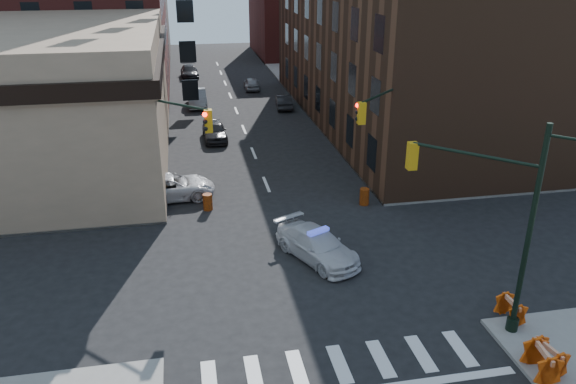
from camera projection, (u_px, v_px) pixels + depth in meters
name	position (u px, v px, depth m)	size (l,w,h in m)	color
ground	(299.00, 266.00, 25.62)	(140.00, 140.00, 0.00)	black
sidewalk_ne	(449.00, 88.00, 59.15)	(34.00, 54.50, 0.15)	gray
commercial_row_ne	(400.00, 36.00, 45.45)	(14.00, 34.00, 14.00)	#452B1B
filler_ne	(313.00, 9.00, 78.11)	(16.00, 16.00, 12.00)	maroon
signal_pole_se	(499.00, 215.00, 19.85)	(5.40, 5.27, 8.00)	black
signal_pole_nw	(162.00, 147.00, 27.74)	(3.58, 3.67, 8.00)	black
signal_pole_ne	(387.00, 134.00, 29.76)	(3.67, 3.58, 8.00)	black
tree_ne_near	(323.00, 73.00, 49.05)	(3.00, 3.00, 4.85)	black
tree_ne_far	(303.00, 58.00, 56.28)	(3.00, 3.00, 4.85)	black
police_car	(317.00, 245.00, 25.98)	(1.94, 4.77, 1.39)	silver
pickup	(170.00, 187.00, 32.40)	(2.39, 5.18, 1.44)	#BCBBC0
parked_car_wnear	(215.00, 131.00, 42.66)	(1.71, 4.25, 1.45)	black
parked_car_wfar	(197.00, 98.00, 52.15)	(1.64, 4.72, 1.55)	gray
parked_car_wdeep	(189.00, 72.00, 64.35)	(1.91, 4.69, 1.36)	black
parked_car_enear	(284.00, 101.00, 51.56)	(1.35, 3.87, 1.27)	black
parked_car_efar	(252.00, 83.00, 58.66)	(1.51, 3.75, 1.28)	#989AA0
pedestrian_a	(89.00, 192.00, 30.55)	(0.73, 0.48, 2.01)	black
pedestrian_b	(34.00, 199.00, 29.70)	(0.97, 0.75, 1.99)	black
pedestrian_c	(32.00, 210.00, 28.78)	(1.04, 0.43, 1.77)	#212532
barrel_road	(364.00, 197.00, 31.71)	(0.54, 0.54, 0.96)	orange
barrel_bank	(208.00, 202.00, 31.06)	(0.52, 0.52, 0.92)	red
barricade_se_a	(510.00, 310.00, 21.44)	(1.18, 0.59, 0.89)	orange
barricade_se_b	(541.00, 361.00, 18.62)	(1.34, 0.67, 1.01)	orange
barricade_se_c	(548.00, 358.00, 18.85)	(1.26, 0.63, 0.95)	#C33509
barricade_nw_a	(122.00, 202.00, 30.69)	(1.27, 0.64, 0.95)	#C54F09
barricade_nw_b	(70.00, 202.00, 30.70)	(1.17, 0.59, 0.88)	#ED4D0B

